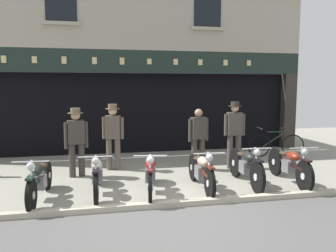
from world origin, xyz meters
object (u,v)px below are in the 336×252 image
Objects in this scene: motorcycle_center at (201,170)px; motorcycle_center_left at (150,173)px; salesman_left at (76,139)px; assistant_far_right at (234,131)px; advert_board_far at (230,104)px; motorcycle_right at (289,164)px; motorcycle_left at (97,174)px; leaning_bicycle at (276,145)px; motorcycle_center_right at (246,165)px; salesman_right at (198,136)px; motorcycle_far_left at (40,179)px; advert_board_near at (196,104)px; shopkeeper_center at (113,133)px.

motorcycle_center_left is at bearing 3.56° from motorcycle_center.
salesman_left is 4.05m from assistant_far_right.
advert_board_far is (2.42, 4.41, 1.16)m from motorcycle_center.
motorcycle_right is at bearing 150.48° from salesman_left.
motorcycle_left is 6.07m from leaning_bicycle.
motorcycle_center_right is 0.98× the size of motorcycle_right.
salesman_right reaches higher than motorcycle_center_left.
motorcycle_far_left is 1.09m from motorcycle_left.
advert_board_near is 1.02× the size of advert_board_far.
salesman_left reaches higher than salesman_right.
motorcycle_center is at bearing 5.47° from motorcycle_right.
assistant_far_right is at bearing -128.89° from motorcycle_center.
leaning_bicycle reaches higher than motorcycle_far_left.
shopkeeper_center is at bearing -64.00° from motorcycle_center_left.
motorcycle_center is 0.96× the size of motorcycle_right.
motorcycle_far_left is 1.14× the size of shopkeeper_center.
advert_board_far is at bearing 37.22° from leaning_bicycle.
motorcycle_center_right is at bearing -0.51° from motorcycle_right.
motorcycle_center is 1.08m from motorcycle_center_right.
salesman_right is 3.46m from advert_board_far.
motorcycle_right is 4.98m from salesman_left.
shopkeeper_center is at bearing -31.75° from motorcycle_center_right.
motorcycle_center_left reaches higher than motorcycle_far_left.
motorcycle_center is 1.79× the size of advert_board_far.
salesman_right is 2.94m from advert_board_near.
advert_board_far reaches higher than shopkeeper_center.
motorcycle_center is 1.76× the size of advert_board_near.
advert_board_near reaches higher than shopkeeper_center.
salesman_left is at bearing -6.00° from salesman_right.
motorcycle_right is 1.81m from assistant_far_right.
salesman_right is at bearing 119.93° from leaning_bicycle.
motorcycle_center is at bearing 143.03° from shopkeeper_center.
assistant_far_right reaches higher than motorcycle_right.
motorcycle_far_left is at bearing 5.62° from motorcycle_center_right.
motorcycle_far_left is at bearing 122.16° from leaning_bicycle.
shopkeeper_center is at bearing -121.53° from motorcycle_far_left.
shopkeeper_center is (-1.73, 2.10, 0.55)m from motorcycle_center.
motorcycle_center_left is 3.17m from motorcycle_right.
motorcycle_left reaches higher than motorcycle_far_left.
shopkeeper_center is at bearing 106.45° from leaning_bicycle.
assistant_far_right is (4.05, 0.03, 0.06)m from salesman_left.
motorcycle_center_right is at bearing -174.27° from motorcycle_far_left.
assistant_far_right reaches higher than motorcycle_center_left.
motorcycle_right is 1.27× the size of salesman_right.
assistant_far_right is at bearing 130.01° from leaning_bicycle.
motorcycle_right is at bearing 119.28° from assistant_far_right.
motorcycle_center_right is 1.25× the size of salesman_right.
motorcycle_right is 1.14× the size of assistant_far_right.
motorcycle_right and leaning_bicycle have the same top height.
advert_board_far is (5.65, 4.45, 1.16)m from motorcycle_far_left.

